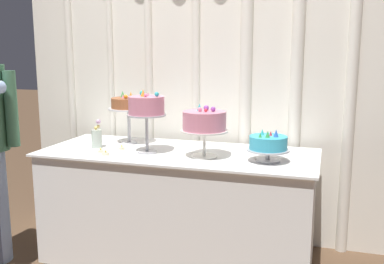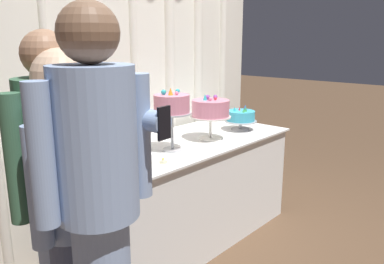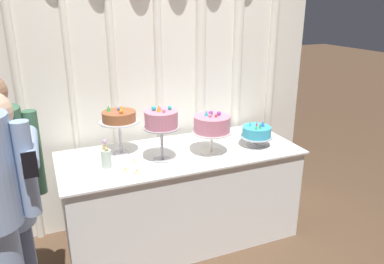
{
  "view_description": "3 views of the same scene",
  "coord_description": "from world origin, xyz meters",
  "px_view_note": "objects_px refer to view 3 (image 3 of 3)",
  "views": [
    {
      "loc": [
        0.98,
        -2.74,
        1.49
      ],
      "look_at": [
        0.12,
        0.04,
        0.96
      ],
      "focal_mm": 41.01,
      "sensor_mm": 36.0,
      "label": 1
    },
    {
      "loc": [
        -2.03,
        -1.81,
        1.56
      ],
      "look_at": [
        0.11,
        0.08,
        0.86
      ],
      "focal_mm": 36.06,
      "sensor_mm": 36.0,
      "label": 2
    },
    {
      "loc": [
        -0.99,
        -2.51,
        1.95
      ],
      "look_at": [
        0.12,
        0.15,
        0.94
      ],
      "focal_mm": 34.96,
      "sensor_mm": 36.0,
      "label": 3
    }
  ],
  "objects_px": {
    "cake_table": "(181,196)",
    "flower_vase": "(106,157)",
    "cake_display_midleft": "(161,121)",
    "cake_display_rightmost": "(256,133)",
    "guest_girl_blue_dress": "(7,208)",
    "cake_display_leftmost": "(119,118)",
    "guest_man_pink_jacket": "(7,195)",
    "tealight_near_left": "(137,172)",
    "cake_display_midright": "(212,125)",
    "tealight_far_left": "(125,171)",
    "tealight_near_right": "(134,162)"
  },
  "relations": [
    {
      "from": "cake_display_midleft",
      "to": "guest_man_pink_jacket",
      "type": "xyz_separation_m",
      "value": [
        -1.05,
        -0.33,
        -0.22
      ]
    },
    {
      "from": "tealight_far_left",
      "to": "tealight_near_left",
      "type": "height_order",
      "value": "same"
    },
    {
      "from": "cake_display_leftmost",
      "to": "tealight_near_left",
      "type": "distance_m",
      "value": 0.5
    },
    {
      "from": "cake_display_midleft",
      "to": "cake_display_midright",
      "type": "relative_size",
      "value": 1.24
    },
    {
      "from": "cake_table",
      "to": "tealight_far_left",
      "type": "xyz_separation_m",
      "value": [
        -0.5,
        -0.2,
        0.41
      ]
    },
    {
      "from": "cake_display_midright",
      "to": "tealight_near_left",
      "type": "bearing_deg",
      "value": -167.32
    },
    {
      "from": "cake_table",
      "to": "cake_display_midleft",
      "type": "relative_size",
      "value": 4.36
    },
    {
      "from": "tealight_near_right",
      "to": "cake_display_midright",
      "type": "bearing_deg",
      "value": -4.02
    },
    {
      "from": "cake_display_midright",
      "to": "guest_man_pink_jacket",
      "type": "height_order",
      "value": "guest_man_pink_jacket"
    },
    {
      "from": "tealight_far_left",
      "to": "cake_display_rightmost",
      "type": "bearing_deg",
      "value": 4.87
    },
    {
      "from": "flower_vase",
      "to": "cake_display_leftmost",
      "type": "bearing_deg",
      "value": 54.59
    },
    {
      "from": "tealight_near_right",
      "to": "cake_display_leftmost",
      "type": "bearing_deg",
      "value": 101.54
    },
    {
      "from": "cake_display_midleft",
      "to": "guest_man_pink_jacket",
      "type": "height_order",
      "value": "guest_man_pink_jacket"
    },
    {
      "from": "flower_vase",
      "to": "tealight_near_left",
      "type": "height_order",
      "value": "flower_vase"
    },
    {
      "from": "cake_table",
      "to": "cake_display_midleft",
      "type": "xyz_separation_m",
      "value": [
        -0.19,
        -0.1,
        0.72
      ]
    },
    {
      "from": "cake_table",
      "to": "flower_vase",
      "type": "xyz_separation_m",
      "value": [
        -0.61,
        -0.06,
        0.47
      ]
    },
    {
      "from": "tealight_near_right",
      "to": "guest_man_pink_jacket",
      "type": "xyz_separation_m",
      "value": [
        -0.84,
        -0.36,
        0.08
      ]
    },
    {
      "from": "cake_display_midleft",
      "to": "cake_display_midright",
      "type": "xyz_separation_m",
      "value": [
        0.41,
        -0.01,
        -0.08
      ]
    },
    {
      "from": "tealight_near_left",
      "to": "tealight_near_right",
      "type": "height_order",
      "value": "same"
    },
    {
      "from": "cake_display_midleft",
      "to": "cake_display_midright",
      "type": "height_order",
      "value": "cake_display_midleft"
    },
    {
      "from": "cake_display_midleft",
      "to": "guest_man_pink_jacket",
      "type": "relative_size",
      "value": 0.28
    },
    {
      "from": "flower_vase",
      "to": "tealight_near_left",
      "type": "xyz_separation_m",
      "value": [
        0.17,
        -0.2,
        -0.07
      ]
    },
    {
      "from": "cake_display_midright",
      "to": "tealight_near_right",
      "type": "bearing_deg",
      "value": 175.98
    },
    {
      "from": "guest_girl_blue_dress",
      "to": "cake_display_leftmost",
      "type": "bearing_deg",
      "value": 41.31
    },
    {
      "from": "cake_display_midleft",
      "to": "cake_display_rightmost",
      "type": "height_order",
      "value": "cake_display_midleft"
    },
    {
      "from": "cake_display_midright",
      "to": "cake_display_rightmost",
      "type": "xyz_separation_m",
      "value": [
        0.42,
        0.01,
        -0.12
      ]
    },
    {
      "from": "tealight_near_right",
      "to": "cake_table",
      "type": "bearing_deg",
      "value": 8.98
    },
    {
      "from": "cake_table",
      "to": "tealight_near_right",
      "type": "bearing_deg",
      "value": -171.02
    },
    {
      "from": "guest_man_pink_jacket",
      "to": "tealight_far_left",
      "type": "bearing_deg",
      "value": 16.95
    },
    {
      "from": "cake_display_rightmost",
      "to": "cake_table",
      "type": "bearing_deg",
      "value": 171.21
    },
    {
      "from": "tealight_far_left",
      "to": "guest_girl_blue_dress",
      "type": "distance_m",
      "value": 0.82
    },
    {
      "from": "guest_girl_blue_dress",
      "to": "cake_display_midright",
      "type": "bearing_deg",
      "value": 16.28
    },
    {
      "from": "cake_table",
      "to": "tealight_near_right",
      "type": "distance_m",
      "value": 0.58
    },
    {
      "from": "cake_display_leftmost",
      "to": "cake_display_midleft",
      "type": "relative_size",
      "value": 0.9
    },
    {
      "from": "flower_vase",
      "to": "tealight_near_right",
      "type": "xyz_separation_m",
      "value": [
        0.2,
        -0.01,
        -0.06
      ]
    },
    {
      "from": "flower_vase",
      "to": "guest_man_pink_jacket",
      "type": "distance_m",
      "value": 0.74
    },
    {
      "from": "cake_display_rightmost",
      "to": "tealight_near_left",
      "type": "xyz_separation_m",
      "value": [
        -1.07,
        -0.16,
        -0.1
      ]
    },
    {
      "from": "cake_display_midright",
      "to": "guest_man_pink_jacket",
      "type": "relative_size",
      "value": 0.22
    },
    {
      "from": "cake_display_midleft",
      "to": "tealight_near_right",
      "type": "relative_size",
      "value": 10.84
    },
    {
      "from": "cake_display_leftmost",
      "to": "guest_man_pink_jacket",
      "type": "height_order",
      "value": "guest_man_pink_jacket"
    },
    {
      "from": "cake_display_leftmost",
      "to": "cake_table",
      "type": "bearing_deg",
      "value": -19.71
    },
    {
      "from": "cake_display_rightmost",
      "to": "guest_man_pink_jacket",
      "type": "xyz_separation_m",
      "value": [
        -1.88,
        -0.32,
        -0.02
      ]
    },
    {
      "from": "cake_display_midleft",
      "to": "tealight_near_left",
      "type": "relative_size",
      "value": 8.98
    },
    {
      "from": "tealight_near_left",
      "to": "flower_vase",
      "type": "bearing_deg",
      "value": 131.53
    },
    {
      "from": "tealight_near_left",
      "to": "tealight_near_right",
      "type": "relative_size",
      "value": 1.21
    },
    {
      "from": "cake_table",
      "to": "guest_girl_blue_dress",
      "type": "xyz_separation_m",
      "value": [
        -1.24,
        -0.54,
        0.47
      ]
    },
    {
      "from": "tealight_near_left",
      "to": "cake_display_rightmost",
      "type": "bearing_deg",
      "value": 8.26
    },
    {
      "from": "tealight_far_left",
      "to": "cake_display_midright",
      "type": "bearing_deg",
      "value": 6.99
    },
    {
      "from": "cake_display_midleft",
      "to": "guest_girl_blue_dress",
      "type": "distance_m",
      "value": 1.17
    },
    {
      "from": "tealight_near_right",
      "to": "tealight_near_left",
      "type": "bearing_deg",
      "value": -97.91
    }
  ]
}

